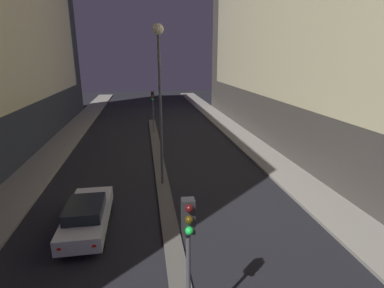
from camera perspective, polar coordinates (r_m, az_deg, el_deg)
The scene contains 5 objects.
median_strip at distance 21.25m, azimuth -6.16°, elevation -4.32°, with size 0.77×32.51×0.11m.
traffic_light_near at distance 7.80m, azimuth -0.69°, elevation -17.68°, with size 0.32×0.42×4.12m.
traffic_light_mid at distance 30.08m, azimuth -7.47°, elevation 7.84°, with size 0.32×0.42×4.12m.
street_lamp at distance 16.91m, azimuth -6.22°, elevation 13.01°, with size 0.59×0.59×9.08m.
car_left_lane at distance 14.46m, azimuth -19.36°, elevation -12.60°, with size 1.79×4.81×1.44m.
Camera 1 is at (-0.96, -2.62, 7.51)m, focal length 28.00 mm.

